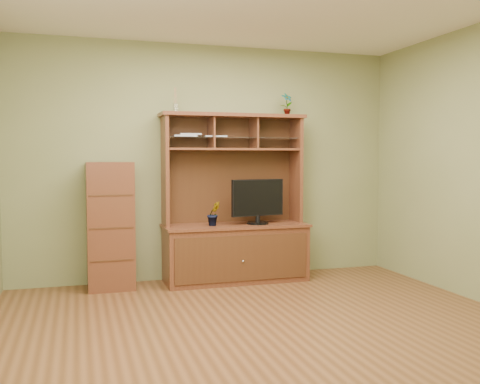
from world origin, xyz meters
name	(u,v)px	position (x,y,z in m)	size (l,w,h in m)	color
room	(267,164)	(0.00, 0.00, 1.35)	(4.54, 4.04, 2.74)	#533117
media_hutch	(235,235)	(0.24, 1.73, 0.52)	(1.66, 0.61, 1.90)	#462114
monitor	(258,200)	(0.48, 1.65, 0.92)	(0.64, 0.25, 0.51)	black
orchid_plant	(214,214)	(-0.03, 1.65, 0.79)	(0.15, 0.12, 0.27)	#315E20
top_plant	(287,104)	(0.90, 1.80, 2.03)	(0.14, 0.09, 0.27)	#3B6623
reed_diffuser	(175,103)	(-0.42, 1.81, 2.01)	(0.06, 0.06, 0.28)	silver
magazines	(197,136)	(-0.19, 1.80, 1.65)	(0.61, 0.22, 0.04)	#A6A5AA
side_cabinet	(110,226)	(-1.14, 1.76, 0.68)	(0.48, 0.44, 1.36)	#462114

